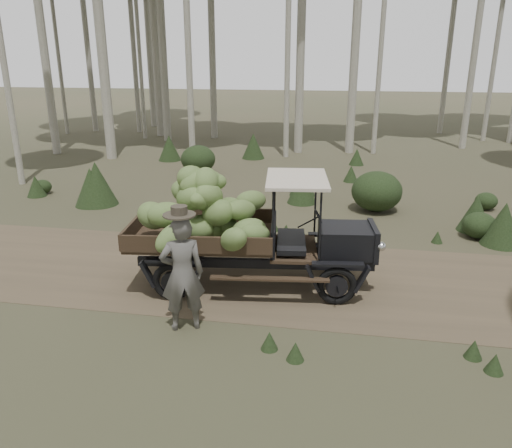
# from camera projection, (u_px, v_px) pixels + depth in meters

# --- Properties ---
(ground) EXTENTS (120.00, 120.00, 0.00)m
(ground) POSITION_uv_depth(u_px,v_px,m) (238.00, 274.00, 10.33)
(ground) COLOR #473D2B
(ground) RESTS_ON ground
(dirt_track) EXTENTS (70.00, 4.00, 0.01)m
(dirt_track) POSITION_uv_depth(u_px,v_px,m) (238.00, 274.00, 10.33)
(dirt_track) COLOR brown
(dirt_track) RESTS_ON ground
(banana_truck) EXTENTS (4.89, 2.58, 2.47)m
(banana_truck) POSITION_uv_depth(u_px,v_px,m) (229.00, 219.00, 9.31)
(banana_truck) COLOR black
(banana_truck) RESTS_ON ground
(farmer) EXTENTS (0.83, 0.71, 2.11)m
(farmer) POSITION_uv_depth(u_px,v_px,m) (182.00, 273.00, 7.96)
(farmer) COLOR #53504C
(farmer) RESTS_ON ground
(undergrowth) EXTENTS (23.39, 24.16, 1.32)m
(undergrowth) POSITION_uv_depth(u_px,v_px,m) (239.00, 218.00, 12.24)
(undergrowth) COLOR #233319
(undergrowth) RESTS_ON ground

